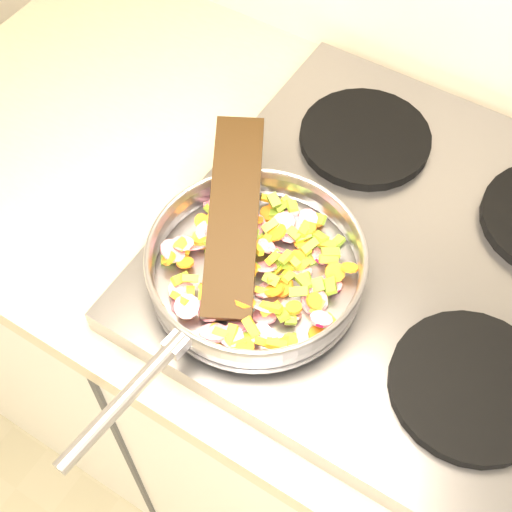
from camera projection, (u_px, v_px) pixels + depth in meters
The scene contains 7 objects.
cooktop at pixel (408, 259), 0.95m from camera, with size 0.60×0.60×0.04m, color #939399.
grate_fl at pixel (263, 276), 0.90m from camera, with size 0.19×0.19×0.02m, color black.
grate_fr at pixel (471, 386), 0.81m from camera, with size 0.19×0.19×0.02m, color black.
grate_bl at pixel (365, 138), 1.03m from camera, with size 0.19×0.19×0.02m, color black.
saute_pan at pixel (254, 265), 0.86m from camera, with size 0.30×0.47×0.05m.
vegetable_heap at pixel (258, 270), 0.87m from camera, with size 0.25×0.25×0.04m.
wooden_spatula at pixel (234, 214), 0.87m from camera, with size 0.27×0.06×0.01m, color black.
Camera 1 is at (-0.59, 1.11, 1.71)m, focal length 50.00 mm.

